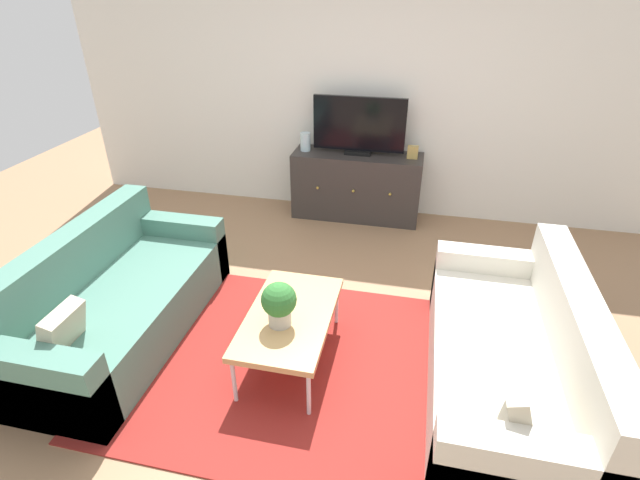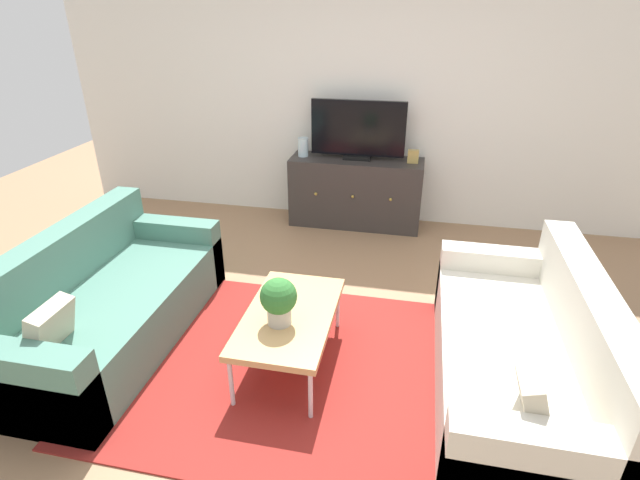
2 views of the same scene
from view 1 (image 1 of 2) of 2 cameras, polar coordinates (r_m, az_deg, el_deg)
name	(u,v)px [view 1 (image 1 of 2)]	position (r m, az deg, el deg)	size (l,w,h in m)	color
ground_plane	(302,350)	(3.54, -2.18, -13.15)	(10.00, 10.00, 0.00)	#997251
wall_back	(360,89)	(5.22, 4.87, 17.82)	(6.40, 0.12, 2.70)	silver
area_rug	(297,363)	(3.43, -2.82, -14.72)	(2.50, 1.90, 0.01)	maroon
couch_left_side	(111,303)	(3.86, -24.00, -6.95)	(0.89, 1.88, 0.80)	#4C7A6B
couch_right_side	(518,363)	(3.30, 22.93, -13.57)	(0.89, 1.88, 0.80)	beige
coffee_table	(290,317)	(3.24, -3.69, -9.37)	(0.56, 0.99, 0.40)	tan
potted_plant	(279,303)	(3.04, -4.99, -7.57)	(0.23, 0.23, 0.31)	#B7B2A8
tv_console	(356,186)	(5.24, 4.44, 6.57)	(1.39, 0.47, 0.73)	#332D2B
flat_screen_tv	(359,126)	(5.04, 4.77, 13.62)	(0.96, 0.16, 0.60)	black
glass_vase	(305,142)	(5.18, -1.78, 11.83)	(0.11, 0.11, 0.19)	silver
mantel_clock	(413,152)	(5.05, 11.18, 10.41)	(0.11, 0.07, 0.13)	tan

